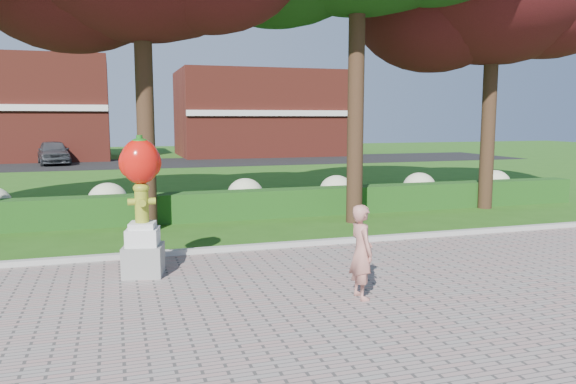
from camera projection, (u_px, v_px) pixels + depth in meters
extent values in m
plane|color=#275715|center=(296.00, 292.00, 9.31)|extent=(100.00, 100.00, 0.00)
cube|color=#ADADA5|center=(253.00, 248.00, 12.14)|extent=(40.00, 0.18, 0.15)
cube|color=#204914|center=(219.00, 206.00, 15.88)|extent=(24.00, 0.70, 0.80)
ellipsoid|color=beige|center=(108.00, 200.00, 15.92)|extent=(1.10, 1.10, 0.99)
ellipsoid|color=beige|center=(245.00, 194.00, 17.10)|extent=(1.10, 1.10, 0.99)
ellipsoid|color=beige|center=(337.00, 191.00, 17.99)|extent=(1.10, 1.10, 0.99)
ellipsoid|color=beige|center=(419.00, 187.00, 18.88)|extent=(1.10, 1.10, 0.99)
ellipsoid|color=beige|center=(495.00, 184.00, 19.76)|extent=(1.10, 1.10, 0.99)
cube|color=black|center=(160.00, 163.00, 35.81)|extent=(50.00, 8.00, 0.02)
cube|color=maroon|center=(1.00, 108.00, 38.08)|extent=(14.00, 8.00, 7.00)
cube|color=maroon|center=(258.00, 114.00, 43.43)|extent=(12.00, 8.00, 6.40)
cylinder|color=black|center=(145.00, 109.00, 13.99)|extent=(0.44, 0.44, 6.16)
cylinder|color=black|center=(356.00, 89.00, 15.07)|extent=(0.44, 0.44, 7.28)
cylinder|color=black|center=(489.00, 116.00, 17.59)|extent=(0.44, 0.44, 5.88)
ellipsoid|color=black|center=(434.00, 7.00, 17.47)|extent=(5.04, 5.04, 4.03)
cube|color=gray|center=(144.00, 260.00, 10.14)|extent=(0.81, 0.81, 0.55)
cube|color=silver|center=(143.00, 237.00, 10.09)|extent=(0.66, 0.66, 0.31)
cube|color=silver|center=(142.00, 225.00, 10.06)|extent=(0.53, 0.53, 0.11)
cylinder|color=olive|center=(142.00, 205.00, 10.01)|extent=(0.24, 0.24, 0.62)
ellipsoid|color=olive|center=(141.00, 188.00, 9.97)|extent=(0.29, 0.29, 0.20)
cylinder|color=olive|center=(131.00, 202.00, 9.95)|extent=(0.13, 0.12, 0.12)
cylinder|color=olive|center=(152.00, 201.00, 10.06)|extent=(0.13, 0.12, 0.12)
cylinder|color=olive|center=(142.00, 203.00, 9.85)|extent=(0.13, 0.13, 0.13)
cylinder|color=olive|center=(141.00, 183.00, 9.96)|extent=(0.09, 0.09, 0.06)
ellipsoid|color=red|center=(140.00, 161.00, 9.91)|extent=(0.69, 0.62, 0.80)
ellipsoid|color=red|center=(129.00, 163.00, 9.85)|extent=(0.34, 0.34, 0.51)
ellipsoid|color=red|center=(152.00, 162.00, 9.97)|extent=(0.34, 0.34, 0.51)
cylinder|color=#1B5F15|center=(139.00, 139.00, 9.86)|extent=(0.11, 0.11, 0.13)
ellipsoid|color=#1B5F15|center=(139.00, 141.00, 9.86)|extent=(0.27, 0.27, 0.09)
imported|color=tan|center=(361.00, 252.00, 8.79)|extent=(0.37, 0.55, 1.49)
imported|color=#43464B|center=(53.00, 152.00, 34.76)|extent=(2.45, 4.59, 1.49)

